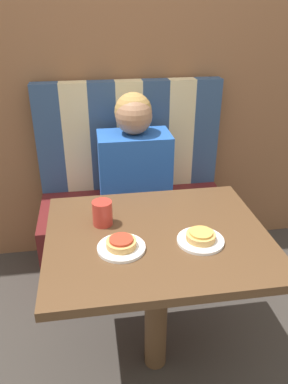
{
  "coord_description": "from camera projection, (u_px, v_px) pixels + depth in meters",
  "views": [
    {
      "loc": [
        -0.24,
        -1.19,
        1.53
      ],
      "look_at": [
        0.0,
        0.34,
        0.73
      ],
      "focal_mm": 35.0,
      "sensor_mm": 36.0,
      "label": 1
    }
  ],
  "objects": [
    {
      "name": "ground_plane",
      "position": [
        155.0,
        361.0,
        1.78
      ],
      "size": [
        12.0,
        12.0,
        0.0
      ],
      "primitive_type": "plane",
      "color": "#38332D"
    },
    {
      "name": "wall_back",
      "position": [
        126.0,
        46.0,
        2.08
      ],
      "size": [
        7.0,
        0.05,
        2.6
      ],
      "color": "brown",
      "rests_on": "ground_plane"
    },
    {
      "name": "booth_seat",
      "position": [
        135.0,
        237.0,
        2.27
      ],
      "size": [
        1.07,
        0.54,
        0.49
      ],
      "color": "#5B1919",
      "rests_on": "ground_plane"
    },
    {
      "name": "booth_backrest",
      "position": [
        129.0,
        136.0,
        2.22
      ],
      "size": [
        1.07,
        0.09,
        0.64
      ],
      "color": "navy",
      "rests_on": "booth_seat"
    },
    {
      "name": "dining_table",
      "position": [
        157.0,
        256.0,
        1.5
      ],
      "size": [
        0.86,
        0.71,
        0.72
      ],
      "color": "brown",
      "rests_on": "ground_plane"
    },
    {
      "name": "person",
      "position": [
        134.0,
        154.0,
        2.03
      ],
      "size": [
        0.39,
        0.24,
        0.62
      ],
      "color": "#2356B2",
      "rests_on": "booth_seat"
    },
    {
      "name": "plate_left",
      "position": [
        121.0,
        248.0,
        1.36
      ],
      "size": [
        0.18,
        0.18,
        0.01
      ],
      "color": "white",
      "rests_on": "dining_table"
    },
    {
      "name": "plate_right",
      "position": [
        200.0,
        241.0,
        1.4
      ],
      "size": [
        0.18,
        0.18,
        0.01
      ],
      "color": "white",
      "rests_on": "dining_table"
    },
    {
      "name": "pizza_left",
      "position": [
        121.0,
        243.0,
        1.35
      ],
      "size": [
        0.11,
        0.11,
        0.03
      ],
      "color": "tan",
      "rests_on": "plate_left"
    },
    {
      "name": "pizza_right",
      "position": [
        201.0,
        236.0,
        1.39
      ],
      "size": [
        0.11,
        0.11,
        0.03
      ],
      "color": "tan",
      "rests_on": "plate_right"
    },
    {
      "name": "drinking_cup",
      "position": [
        102.0,
        213.0,
        1.49
      ],
      "size": [
        0.08,
        0.08,
        0.1
      ],
      "color": "#B23328",
      "rests_on": "dining_table"
    }
  ]
}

